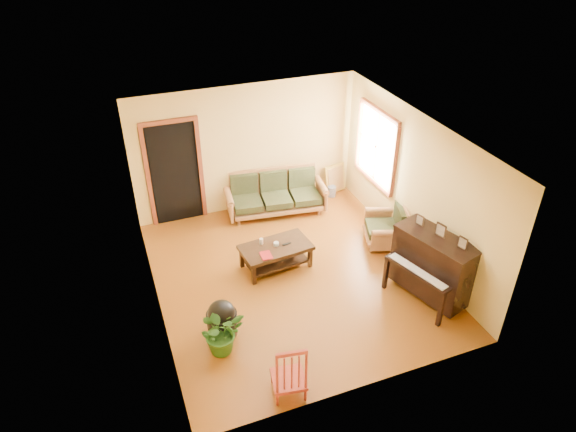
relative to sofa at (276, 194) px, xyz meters
name	(u,v)px	position (x,y,z in m)	size (l,w,h in m)	color
floor	(293,276)	(-0.44, -2.04, -0.43)	(5.00, 5.00, 0.00)	#66340D
doorway	(175,174)	(-1.89, 0.44, 0.60)	(1.08, 0.16, 2.05)	black
window	(377,147)	(1.77, -0.74, 1.07)	(0.12, 1.36, 1.46)	white
sofa	(276,194)	(0.00, 0.00, 0.00)	(1.99, 0.83, 0.85)	#9C6539
coffee_table	(276,256)	(-0.62, -1.69, -0.21)	(1.20, 0.66, 0.44)	black
armchair	(385,225)	(1.50, -1.73, -0.02)	(0.77, 0.81, 0.81)	#9C6539
piano	(432,267)	(1.44, -3.28, 0.15)	(0.76, 1.29, 1.14)	black
footstool	(222,322)	(-1.90, -2.91, -0.21)	(0.46, 0.46, 0.43)	black
red_chair	(289,367)	(-1.36, -4.26, 0.03)	(0.43, 0.47, 0.92)	maroon
leaning_frame	(335,178)	(1.48, 0.35, -0.09)	(0.50, 0.11, 0.66)	gold
ceramic_crock	(332,191)	(1.34, 0.19, -0.31)	(0.18, 0.18, 0.23)	#2F4A8E
potted_plant	(221,331)	(-1.99, -3.24, -0.07)	(0.64, 0.56, 0.71)	#235317
book	(261,257)	(-0.95, -1.90, 0.02)	(0.18, 0.24, 0.02)	maroon
candle	(261,241)	(-0.83, -1.54, 0.07)	(0.06, 0.06, 0.11)	silver
glass_jar	(276,244)	(-0.60, -1.67, 0.04)	(0.09, 0.09, 0.06)	silver
remote	(287,244)	(-0.42, -1.71, 0.02)	(0.16, 0.04, 0.02)	black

